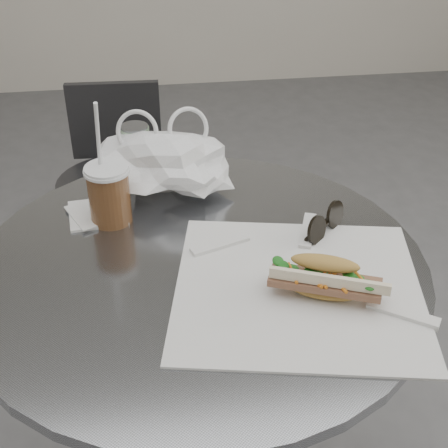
{
  "coord_description": "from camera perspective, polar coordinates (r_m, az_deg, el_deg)",
  "views": [
    {
      "loc": [
        -0.07,
        -0.63,
        1.36
      ],
      "look_at": [
        0.05,
        0.23,
        0.79
      ],
      "focal_mm": 50.0,
      "sensor_mm": 36.0,
      "label": 1
    }
  ],
  "objects": [
    {
      "name": "napkin_stack",
      "position": [
        1.18,
        -11.47,
        1.03
      ],
      "size": [
        0.13,
        0.13,
        0.01
      ],
      "color": "white",
      "rests_on": "cafe_table"
    },
    {
      "name": "cafe_table",
      "position": [
        1.22,
        -2.03,
        -13.8
      ],
      "size": [
        0.76,
        0.76,
        0.74
      ],
      "color": "slate",
      "rests_on": "ground"
    },
    {
      "name": "chair_far",
      "position": [
        2.01,
        -9.45,
        1.18
      ],
      "size": [
        0.36,
        0.37,
        0.68
      ],
      "rotation": [
        0.0,
        0.0,
        3.1
      ],
      "color": "#303033",
      "rests_on": "ground"
    },
    {
      "name": "iced_coffee",
      "position": [
        1.13,
        -10.47,
        2.79
      ],
      "size": [
        0.08,
        0.08,
        0.24
      ],
      "color": "brown",
      "rests_on": "cafe_table"
    },
    {
      "name": "sandwich_paper",
      "position": [
        0.99,
        6.78,
        -5.83
      ],
      "size": [
        0.44,
        0.43,
        0.0
      ],
      "primitive_type": "cube",
      "rotation": [
        0.0,
        0.0,
        -0.2
      ],
      "color": "white",
      "rests_on": "cafe_table"
    },
    {
      "name": "plastic_bag",
      "position": [
        1.21,
        -5.4,
        5.4
      ],
      "size": [
        0.24,
        0.18,
        0.12
      ],
      "primitive_type": null,
      "rotation": [
        0.0,
        0.0,
        -0.0
      ],
      "color": "white",
      "rests_on": "cafe_table"
    },
    {
      "name": "drink_can",
      "position": [
        1.27,
        -8.04,
        6.59
      ],
      "size": [
        0.06,
        0.06,
        0.11
      ],
      "color": "#69A862",
      "rests_on": "cafe_table"
    },
    {
      "name": "banh_mi",
      "position": [
        0.95,
        9.18,
        -4.93
      ],
      "size": [
        0.22,
        0.15,
        0.07
      ],
      "rotation": [
        0.0,
        0.0,
        -0.39
      ],
      "color": "#AE8442",
      "rests_on": "sandwich_paper"
    },
    {
      "name": "sunglasses",
      "position": [
        1.11,
        9.19,
        0.0
      ],
      "size": [
        0.1,
        0.1,
        0.05
      ],
      "rotation": [
        0.0,
        0.0,
        0.77
      ],
      "color": "black",
      "rests_on": "cafe_table"
    }
  ]
}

